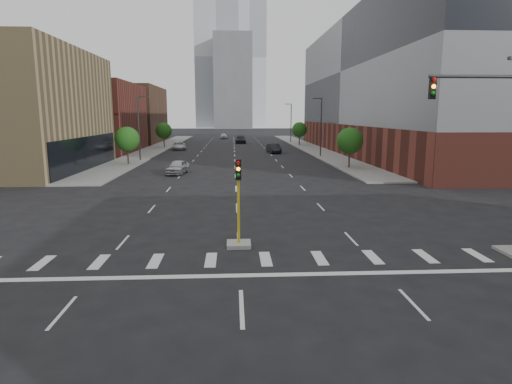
{
  "coord_description": "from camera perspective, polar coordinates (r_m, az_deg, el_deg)",
  "views": [
    {
      "loc": [
        -0.24,
        -11.68,
        6.51
      ],
      "look_at": [
        0.95,
        10.46,
        2.5
      ],
      "focal_mm": 30.0,
      "sensor_mm": 36.0,
      "label": 1
    }
  ],
  "objects": [
    {
      "name": "tower_right",
      "position": [
        273.92,
        -0.94,
        17.27
      ],
      "size": [
        20.0,
        20.0,
        80.0
      ],
      "primitive_type": "cube",
      "color": "#B2B7BC",
      "rests_on": "ground"
    },
    {
      "name": "tree_left_near",
      "position": [
        58.41,
        -16.81,
        6.76
      ],
      "size": [
        3.2,
        3.2,
        4.85
      ],
      "color": "#382619",
      "rests_on": "ground"
    },
    {
      "name": "car_mid_right",
      "position": [
        74.39,
        2.37,
        5.86
      ],
      "size": [
        2.36,
        5.15,
        1.64
      ],
      "primitive_type": "imported",
      "rotation": [
        0.0,
        0.0,
        0.13
      ],
      "color": "black",
      "rests_on": "ground"
    },
    {
      "name": "building_left_far_b",
      "position": [
        107.2,
        -18.07,
        9.75
      ],
      "size": [
        20.0,
        24.0,
        13.0
      ],
      "primitive_type": "cube",
      "color": "brown",
      "rests_on": "ground"
    },
    {
      "name": "tree_right_far",
      "position": [
        92.83,
        5.82,
        8.28
      ],
      "size": [
        3.2,
        3.2,
        4.85
      ],
      "color": "#382619",
      "rests_on": "ground"
    },
    {
      "name": "car_near_left",
      "position": [
        48.45,
        -10.41,
        3.29
      ],
      "size": [
        2.56,
        4.8,
        1.55
      ],
      "primitive_type": "imported",
      "rotation": [
        0.0,
        0.0,
        -0.16
      ],
      "color": "#A5A6AA",
      "rests_on": "ground"
    },
    {
      "name": "streetlight_right_a",
      "position": [
        68.08,
        8.6,
        8.88
      ],
      "size": [
        1.6,
        0.22,
        9.07
      ],
      "color": "#2D2D30",
      "rests_on": "ground"
    },
    {
      "name": "tree_left_far",
      "position": [
        87.82,
        -12.2,
        7.99
      ],
      "size": [
        3.2,
        3.2,
        4.85
      ],
      "color": "#382619",
      "rests_on": "ground"
    },
    {
      "name": "sidewalk_right_far",
      "position": [
        87.26,
        7.04,
        5.95
      ],
      "size": [
        5.0,
        92.0,
        0.15
      ],
      "primitive_type": "cube",
      "color": "gray",
      "rests_on": "ground"
    },
    {
      "name": "ground",
      "position": [
        13.37,
        -1.74,
        -18.89
      ],
      "size": [
        400.0,
        400.0,
        0.0
      ],
      "primitive_type": "plane",
      "color": "black",
      "rests_on": "ground"
    },
    {
      "name": "streetlight_right_b",
      "position": [
        102.6,
        4.64,
        9.38
      ],
      "size": [
        1.6,
        0.22,
        9.07
      ],
      "color": "#2D2D30",
      "rests_on": "ground"
    },
    {
      "name": "car_distant",
      "position": [
        119.19,
        -4.3,
        7.46
      ],
      "size": [
        2.02,
        4.52,
        1.51
      ],
      "primitive_type": "imported",
      "rotation": [
        0.0,
        0.0,
        -0.06
      ],
      "color": "#B6B6BB",
      "rests_on": "ground"
    },
    {
      "name": "car_far_left",
      "position": [
        82.95,
        -10.22,
        6.09
      ],
      "size": [
        3.09,
        5.51,
        1.46
      ],
      "primitive_type": "imported",
      "rotation": [
        0.0,
        0.0,
        0.13
      ],
      "color": "silver",
      "rests_on": "ground"
    },
    {
      "name": "tower_mid",
      "position": [
        212.24,
        -3.09,
        14.42
      ],
      "size": [
        18.0,
        18.0,
        44.0
      ],
      "primitive_type": "cube",
      "color": "slate",
      "rests_on": "ground"
    },
    {
      "name": "streetlight_left",
      "position": [
        63.08,
        -15.29,
        8.53
      ],
      "size": [
        1.6,
        0.22,
        9.07
      ],
      "color": "#2D2D30",
      "rests_on": "ground"
    },
    {
      "name": "tower_left",
      "position": [
        233.55,
        -5.18,
        17.22
      ],
      "size": [
        22.0,
        22.0,
        70.0
      ],
      "primitive_type": "cube",
      "color": "#B2B7BC",
      "rests_on": "ground"
    },
    {
      "name": "tree_right_near",
      "position": [
        53.69,
        12.4,
        6.69
      ],
      "size": [
        3.2,
        3.2,
        4.85
      ],
      "color": "#382619",
      "rests_on": "ground"
    },
    {
      "name": "mast_arm_signal",
      "position": [
        23.1,
        30.98,
        6.66
      ],
      "size": [
        5.12,
        0.9,
        9.07
      ],
      "color": "#2D2D30",
      "rests_on": "ground"
    },
    {
      "name": "sidewalk_left_far",
      "position": [
        87.18,
        -12.87,
        5.76
      ],
      "size": [
        5.0,
        92.0,
        0.15
      ],
      "primitive_type": "cube",
      "color": "gray",
      "rests_on": "ground"
    },
    {
      "name": "building_left_far_a",
      "position": [
        82.32,
        -22.71,
        9.12
      ],
      "size": [
        20.0,
        22.0,
        12.0
      ],
      "primitive_type": "cube",
      "color": "brown",
      "rests_on": "ground"
    },
    {
      "name": "building_right_main",
      "position": [
        77.73,
        19.96,
        12.97
      ],
      "size": [
        24.0,
        70.0,
        22.0
      ],
      "color": "brown",
      "rests_on": "ground"
    },
    {
      "name": "car_deep_right",
      "position": [
        100.13,
        -2.08,
        7.01
      ],
      "size": [
        2.44,
        5.9,
        1.71
      ],
      "primitive_type": "imported",
      "rotation": [
        0.0,
        0.0,
        0.01
      ],
      "color": "black",
      "rests_on": "ground"
    },
    {
      "name": "median_traffic_signal",
      "position": [
        21.37,
        -2.32,
        -4.77
      ],
      "size": [
        1.2,
        1.2,
        4.4
      ],
      "color": "#999993",
      "rests_on": "ground"
    }
  ]
}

